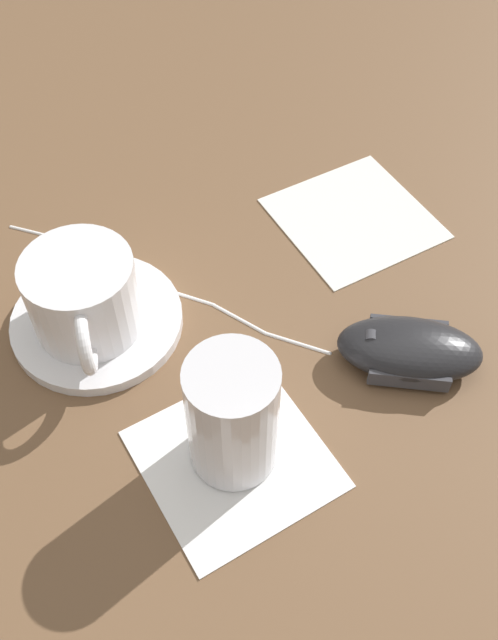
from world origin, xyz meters
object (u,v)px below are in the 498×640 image
Objects in this scene: saucer at (97,321)px; computer_mouse at (409,349)px; coffee_cup at (83,297)px; drinking_glass at (233,416)px.

computer_mouse is (0.22, -0.13, 0.01)m from saucer.
coffee_cup is at bearing 150.45° from computer_mouse.
saucer is 0.25m from computer_mouse.
saucer is 0.17m from drinking_glass.
computer_mouse is at bearing -31.27° from saucer.
coffee_cup is at bearing 113.79° from drinking_glass.
drinking_glass reaches higher than saucer.
coffee_cup is 0.16m from drinking_glass.
saucer is at bearing 148.73° from computer_mouse.
coffee_cup is (-0.01, -0.01, 0.04)m from saucer.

